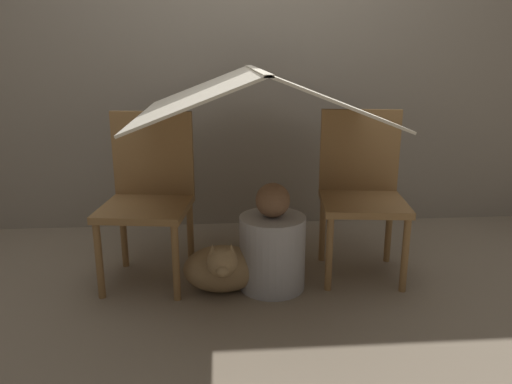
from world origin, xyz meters
The scene contains 7 objects.
ground_plane centered at (0.00, 0.00, 0.00)m, with size 8.80×8.80×0.00m, color gray.
wall_back centered at (0.00, 1.16, 1.25)m, with size 7.00×0.05×2.50m.
chair_left centered at (-0.56, 0.32, 0.48)m, with size 0.49×0.49×0.88m.
chair_right centered at (0.58, 0.32, 0.48)m, with size 0.48×0.48×0.88m.
sheet_canopy centered at (0.00, 0.24, 0.99)m, with size 1.14×1.24×0.23m.
person_front centered at (0.08, 0.13, 0.22)m, with size 0.34×0.34×0.56m.
dog centered at (-0.18, 0.08, 0.14)m, with size 0.39×0.37×0.31m.
Camera 1 is at (-0.19, -2.22, 1.19)m, focal length 35.00 mm.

